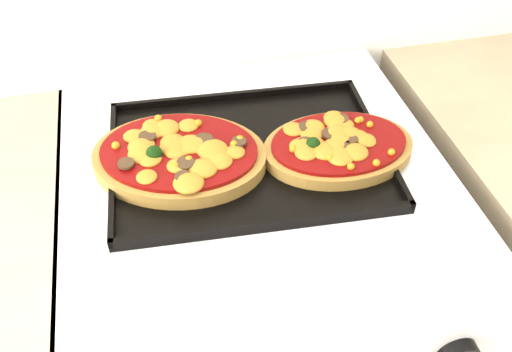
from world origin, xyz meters
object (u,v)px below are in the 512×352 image
object	(u,v)px
baking_tray	(249,154)
stove	(255,330)
pizza_left	(179,155)
pizza_right	(338,146)

from	to	relation	value
baking_tray	stove	bearing A→B (deg)	-74.10
stove	baking_tray	distance (m)	0.47
pizza_left	pizza_right	xyz separation A→B (m)	(0.24, -0.03, -0.00)
stove	pizza_left	xyz separation A→B (m)	(-0.11, 0.03, 0.48)
baking_tray	pizza_left	size ratio (longest dim) A/B	1.61
stove	pizza_left	world-z (taller)	pizza_left
stove	pizza_right	xyz separation A→B (m)	(0.13, -0.01, 0.48)
stove	pizza_left	distance (m)	0.50
pizza_right	pizza_left	bearing A→B (deg)	172.30
pizza_left	pizza_right	size ratio (longest dim) A/B	1.13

